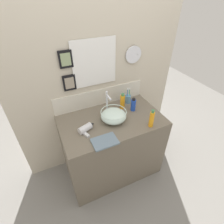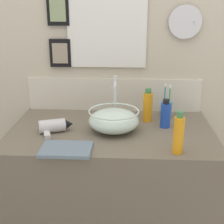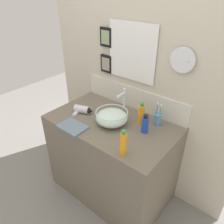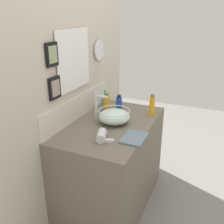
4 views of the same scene
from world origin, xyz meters
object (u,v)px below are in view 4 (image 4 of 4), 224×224
Objects in this scene: glass_bowl_sink at (114,116)px; hand_towel at (134,138)px; shampoo_bottle at (152,105)px; hair_drier at (102,135)px; toothbrush_cup at (105,103)px; soap_dispenser at (107,104)px; faucet at (97,104)px; spray_bottle at (119,104)px.

glass_bowl_sink is 1.15× the size of hand_towel.
hair_drier is at bearing 161.14° from shampoo_bottle.
soap_dispenser is at bearing -147.33° from toothbrush_cup.
glass_bowl_sink is 0.31m from hair_drier.
shampoo_bottle is at bearing 0.91° from hand_towel.
toothbrush_cup is at bearing 23.53° from hair_drier.
hand_towel is at bearing -133.94° from soap_dispenser.
hair_drier is (-0.31, -0.19, -0.12)m from faucet.
toothbrush_cup is at bearing 37.49° from glass_bowl_sink.
shampoo_bottle is at bearing -89.96° from toothbrush_cup.
soap_dispenser is 1.21× the size of spray_bottle.
glass_bowl_sink reaches higher than hand_towel.
faucet is 1.31× the size of shampoo_bottle.
soap_dispenser is 0.42m from shampoo_bottle.
faucet is at bearing 63.08° from hand_towel.
hand_towel is (-0.49, -0.32, -0.06)m from spray_bottle.
faucet is at bearing 31.87° from hair_drier.
hand_towel is (-0.21, -0.41, -0.14)m from faucet.
soap_dispenser is 0.82× the size of hand_towel.
faucet is 0.38m from hair_drier.
hand_towel is at bearing -136.54° from toothbrush_cup.
glass_bowl_sink is 0.39m from shampoo_bottle.
hair_drier is at bearing -156.47° from toothbrush_cup.
toothbrush_cup is 1.06× the size of soap_dispenser.
toothbrush_cup is 0.48m from shampoo_bottle.
spray_bottle is at bearing -43.42° from soap_dispenser.
soap_dispenser is at bearing 136.58° from spray_bottle.
faucet is at bearing 179.93° from soap_dispenser.
soap_dispenser is (-0.12, -0.07, 0.04)m from toothbrush_cup.
soap_dispenser is 0.97× the size of shampoo_bottle.
faucet reaches higher than toothbrush_cup.
shampoo_bottle is at bearing -52.99° from faucet.
shampoo_bottle is 0.52m from hand_towel.
soap_dispenser is at bearing 106.14° from shampoo_bottle.
faucet is at bearing 162.57° from spray_bottle.
shampoo_bottle is (0.00, -0.47, 0.04)m from toothbrush_cup.
faucet is 1.64× the size of spray_bottle.
spray_bottle is (-0.02, 0.31, -0.02)m from shampoo_bottle.
hand_towel is at bearing -146.50° from spray_bottle.
glass_bowl_sink is 1.39× the size of soap_dispenser.
glass_bowl_sink is 0.25m from soap_dispenser.
glass_bowl_sink is at bearing 6.37° from hair_drier.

